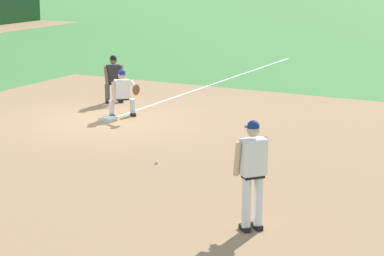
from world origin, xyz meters
name	(u,v)px	position (x,y,z in m)	size (l,w,h in m)	color
ground_plane	(108,120)	(0.00, 0.00, 0.00)	(160.00, 160.00, 0.00)	#47843D
infield_dirt_patch	(162,162)	(-2.92, -3.40, 0.00)	(18.00, 18.00, 0.01)	#A87F56
foul_line_stripe	(219,82)	(6.94, 0.00, 0.01)	(13.89, 0.10, 0.00)	white
first_base_bag	(108,119)	(0.00, 0.00, 0.04)	(0.38, 0.38, 0.09)	white
baseball	(157,162)	(-3.11, -3.38, 0.04)	(0.07, 0.07, 0.07)	white
pitcher	(253,168)	(-5.80, -6.77, 1.06)	(0.85, 0.54, 1.86)	black
first_baseman	(123,91)	(0.57, -0.14, 0.73)	(0.72, 1.09, 1.34)	black
umpire	(114,77)	(2.16, 1.23, 0.79)	(0.67, 0.67, 1.46)	black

